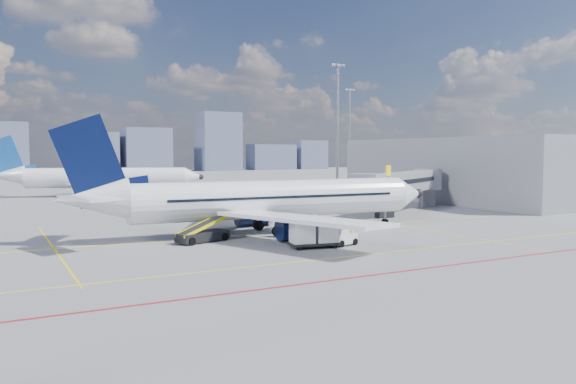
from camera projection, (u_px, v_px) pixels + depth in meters
name	position (u px, v px, depth m)	size (l,w,h in m)	color
ground	(319.00, 244.00, 47.47)	(420.00, 420.00, 0.00)	gray
apron_markings	(338.00, 252.00, 43.76)	(90.00, 35.12, 0.01)	#FFEC0D
jet_bridge	(405.00, 183.00, 73.19)	(23.55, 15.78, 6.30)	#93959B
terminal_block	(448.00, 170.00, 88.86)	(10.00, 42.00, 10.00)	#93959B
floodlight_mast_ne	(337.00, 124.00, 112.80)	(3.20, 0.61, 25.45)	gray
floodlight_mast_far	(349.00, 132.00, 156.32)	(3.20, 0.61, 25.45)	gray
distant_skyline	(15.00, 145.00, 206.45)	(251.02, 15.47, 29.32)	slate
main_aircraft	(261.00, 200.00, 53.20)	(37.47, 32.62, 10.97)	white
second_aircraft	(98.00, 178.00, 99.25)	(35.66, 30.44, 10.79)	white
baggage_tug	(342.00, 236.00, 46.62)	(2.53, 1.89, 1.59)	white
cargo_dolly	(314.00, 233.00, 45.41)	(4.26, 2.49, 2.19)	black
belt_loader	(204.00, 233.00, 48.63)	(6.86, 3.67, 2.78)	black
ramp_worker	(352.00, 232.00, 47.88)	(0.66, 0.44, 1.82)	yellow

